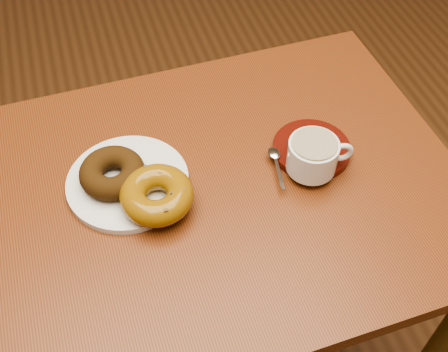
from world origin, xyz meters
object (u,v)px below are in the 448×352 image
object	(u,v)px
donut_plate	(128,182)
cafe_table	(214,229)
saucer	(311,149)
coffee_cup	(314,155)

from	to	relation	value
donut_plate	cafe_table	bearing A→B (deg)	-18.61
donut_plate	saucer	world-z (taller)	saucer
cafe_table	coffee_cup	distance (m)	0.25
cafe_table	coffee_cup	bearing A→B (deg)	-8.29
coffee_cup	cafe_table	bearing A→B (deg)	-176.04
saucer	coffee_cup	distance (m)	0.06
donut_plate	coffee_cup	distance (m)	0.32
donut_plate	saucer	xyz separation A→B (m)	(0.33, -0.02, 0.00)
donut_plate	coffee_cup	world-z (taller)	coffee_cup
cafe_table	coffee_cup	world-z (taller)	coffee_cup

